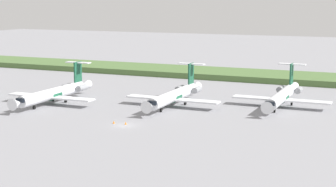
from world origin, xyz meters
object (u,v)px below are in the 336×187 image
object	(u,v)px
regional_jet_fourth	(282,96)
safety_cone_mid_marker	(126,123)
regional_jet_second	(55,93)
safety_cone_front_marker	(114,122)
regional_jet_third	(175,95)

from	to	relation	value
regional_jet_fourth	safety_cone_mid_marker	size ratio (longest dim) A/B	56.36
regional_jet_second	safety_cone_front_marker	size ratio (longest dim) A/B	56.36
regional_jet_second	safety_cone_mid_marker	size ratio (longest dim) A/B	56.36
safety_cone_mid_marker	safety_cone_front_marker	bearing A→B (deg)	-175.77
regional_jet_third	safety_cone_mid_marker	distance (m)	22.07
regional_jet_third	regional_jet_fourth	xyz separation A→B (m)	(23.39, 9.58, 0.00)
regional_jet_second	regional_jet_third	size ratio (longest dim) A/B	1.00
regional_jet_second	safety_cone_mid_marker	distance (m)	29.49
safety_cone_front_marker	safety_cone_mid_marker	xyz separation A→B (m)	(2.63, 0.19, 0.00)
regional_jet_third	regional_jet_fourth	bearing A→B (deg)	22.26
regional_jet_fourth	regional_jet_third	bearing A→B (deg)	-157.74
regional_jet_fourth	safety_cone_mid_marker	world-z (taller)	regional_jet_fourth
regional_jet_second	safety_cone_front_marker	world-z (taller)	regional_jet_second
regional_jet_second	safety_cone_mid_marker	world-z (taller)	regional_jet_second
regional_jet_third	safety_cone_front_marker	xyz separation A→B (m)	(-4.17, -22.10, -2.26)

